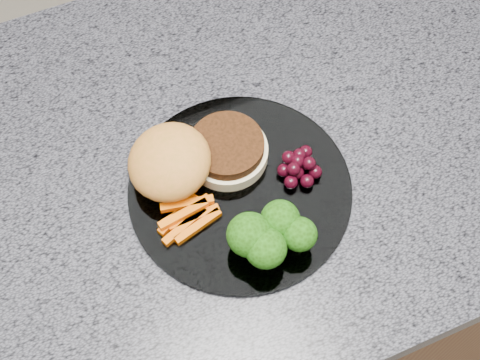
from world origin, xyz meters
name	(u,v)px	position (x,y,z in m)	size (l,w,h in m)	color
island_cabinet	(185,299)	(0.00, 0.00, 0.43)	(1.20, 0.60, 0.86)	brown
countertop	(159,180)	(0.00, 0.00, 0.88)	(1.20, 0.60, 0.04)	#52525D
plate	(240,189)	(0.08, -0.06, 0.90)	(0.26, 0.26, 0.01)	white
burger	(191,159)	(0.04, -0.02, 0.93)	(0.19, 0.12, 0.05)	#F7E7AE
carrot_sticks	(187,216)	(0.01, -0.07, 0.91)	(0.07, 0.05, 0.02)	#EB6203
broccoli	(269,235)	(0.08, -0.14, 0.94)	(0.09, 0.07, 0.06)	#598E33
grape_bunch	(299,166)	(0.15, -0.07, 0.92)	(0.05, 0.05, 0.03)	black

